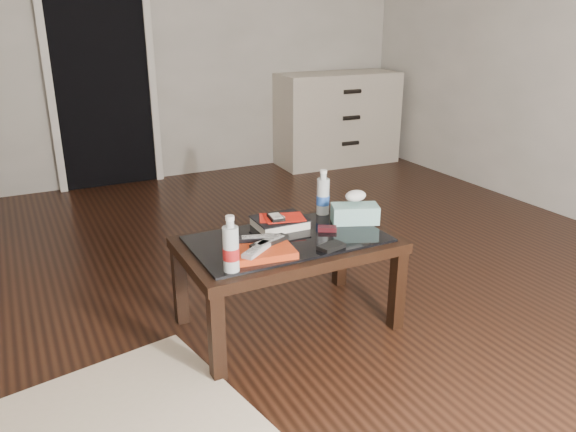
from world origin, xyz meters
name	(u,v)px	position (x,y,z in m)	size (l,w,h in m)	color
ground	(270,288)	(0.00, 0.00, 0.00)	(5.00, 5.00, 0.00)	black
doorway	(100,67)	(-0.40, 2.47, 1.02)	(0.90, 0.08, 2.07)	black
coffee_table	(288,250)	(-0.09, -0.39, 0.40)	(1.00, 0.60, 0.46)	black
dresser	(337,119)	(1.80, 2.23, 0.45)	(1.22, 0.56, 0.90)	beige
magazines	(261,251)	(-0.28, -0.51, 0.48)	(0.28, 0.21, 0.03)	red
remote_silver	(258,248)	(-0.30, -0.53, 0.50)	(0.20, 0.05, 0.02)	#A4A4A9
remote_black_front	(270,241)	(-0.22, -0.48, 0.50)	(0.20, 0.05, 0.02)	black
remote_black_back	(259,238)	(-0.25, -0.42, 0.50)	(0.20, 0.05, 0.02)	black
textbook	(280,222)	(-0.06, -0.25, 0.48)	(0.25, 0.20, 0.05)	black
dvd_mailers	(279,217)	(-0.06, -0.24, 0.51)	(0.19, 0.14, 0.01)	red
ipod	(276,217)	(-0.08, -0.26, 0.52)	(0.06, 0.10, 0.02)	black
flip_phone	(327,229)	(0.13, -0.40, 0.47)	(0.09, 0.05, 0.02)	black
wallet	(331,246)	(0.03, -0.59, 0.47)	(0.12, 0.07, 0.02)	black
water_bottle_left	(231,244)	(-0.45, -0.60, 0.58)	(0.07, 0.07, 0.24)	silver
water_bottle_right	(323,192)	(0.23, -0.18, 0.58)	(0.07, 0.07, 0.24)	silver
tissue_box	(355,214)	(0.31, -0.36, 0.51)	(0.23, 0.12, 0.09)	teal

